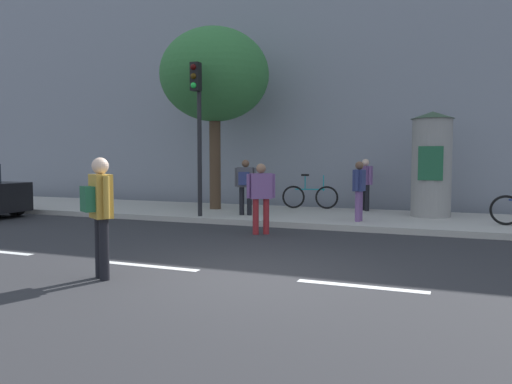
% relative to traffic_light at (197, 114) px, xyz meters
% --- Properties ---
extents(ground_plane, '(80.00, 80.00, 0.00)m').
position_rel_traffic_light_xyz_m(ground_plane, '(3.65, -5.24, -2.95)').
color(ground_plane, '#2B2B2D').
extents(sidewalk_curb, '(36.00, 4.00, 0.15)m').
position_rel_traffic_light_xyz_m(sidewalk_curb, '(3.65, 1.76, -2.87)').
color(sidewalk_curb, '#B2ADA3').
rests_on(sidewalk_curb, ground_plane).
extents(lane_markings, '(25.80, 0.16, 0.01)m').
position_rel_traffic_light_xyz_m(lane_markings, '(3.65, -5.24, -2.94)').
color(lane_markings, silver).
rests_on(lane_markings, ground_plane).
extents(building_backdrop, '(36.00, 5.00, 8.85)m').
position_rel_traffic_light_xyz_m(building_backdrop, '(3.65, 6.76, 1.48)').
color(building_backdrop, gray).
rests_on(building_backdrop, ground_plane).
extents(traffic_light, '(0.24, 0.45, 4.14)m').
position_rel_traffic_light_xyz_m(traffic_light, '(0.00, 0.00, 0.00)').
color(traffic_light, black).
rests_on(traffic_light, sidewalk_curb).
extents(poster_column, '(1.15, 1.15, 2.86)m').
position_rel_traffic_light_xyz_m(poster_column, '(5.89, 2.40, -1.35)').
color(poster_column, gray).
rests_on(poster_column, sidewalk_curb).
extents(street_tree, '(3.37, 3.37, 5.60)m').
position_rel_traffic_light_xyz_m(street_tree, '(-0.49, 2.03, 1.34)').
color(street_tree, '#4C3826').
rests_on(street_tree, sidewalk_curb).
extents(pedestrian_in_red_top, '(0.50, 0.50, 1.77)m').
position_rel_traffic_light_xyz_m(pedestrian_in_red_top, '(1.78, -6.22, -1.90)').
color(pedestrian_in_red_top, black).
rests_on(pedestrian_in_red_top, ground_plane).
extents(pedestrian_in_dark_shirt, '(0.58, 0.53, 1.63)m').
position_rel_traffic_light_xyz_m(pedestrian_in_dark_shirt, '(2.37, -1.36, -1.97)').
color(pedestrian_in_dark_shirt, maroon).
rests_on(pedestrian_in_dark_shirt, ground_plane).
extents(pedestrian_with_backpack, '(0.61, 0.44, 1.55)m').
position_rel_traffic_light_xyz_m(pedestrian_with_backpack, '(1.07, 0.80, -1.88)').
color(pedestrian_with_backpack, black).
rests_on(pedestrian_with_backpack, sidewalk_curb).
extents(pedestrian_near_pole, '(0.46, 0.47, 1.57)m').
position_rel_traffic_light_xyz_m(pedestrian_near_pole, '(3.97, 3.24, -1.88)').
color(pedestrian_near_pole, black).
rests_on(pedestrian_near_pole, sidewalk_curb).
extents(pedestrian_tallest, '(0.27, 0.57, 1.52)m').
position_rel_traffic_light_xyz_m(pedestrian_tallest, '(4.26, 0.64, -1.93)').
color(pedestrian_tallest, '#724C84').
rests_on(pedestrian_tallest, sidewalk_curb).
extents(bicycle_upright, '(1.75, 0.39, 1.09)m').
position_rel_traffic_light_xyz_m(bicycle_upright, '(2.25, 3.21, -2.41)').
color(bicycle_upright, black).
rests_on(bicycle_upright, sidewalk_curb).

